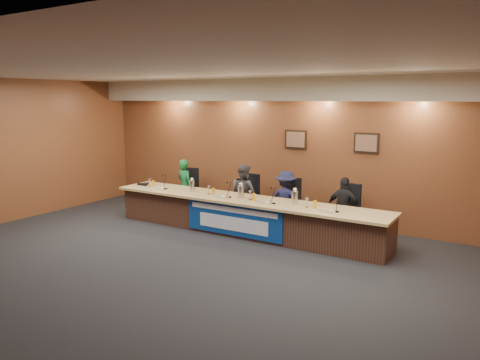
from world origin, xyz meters
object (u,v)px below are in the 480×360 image
(panelist_b, at_px, (244,193))
(carafe_right, at_px, (295,198))
(panelist_c, at_px, (286,200))
(carafe_mid, at_px, (241,192))
(dais_body, at_px, (244,217))
(office_chair_a, at_px, (188,193))
(panelist_d, at_px, (344,208))
(carafe_left, at_px, (192,186))
(panelist_a, at_px, (185,186))
(office_chair_c, at_px, (288,206))
(office_chair_d, at_px, (345,214))
(office_chair_b, at_px, (246,201))
(speakerphone, at_px, (144,184))
(banner, at_px, (233,220))

(panelist_b, distance_m, carafe_right, 1.77)
(panelist_c, bearing_deg, carafe_mid, 46.59)
(dais_body, distance_m, carafe_mid, 0.53)
(dais_body, xyz_separation_m, office_chair_a, (-2.13, 0.83, 0.13))
(panelist_b, relative_size, panelist_d, 1.08)
(carafe_left, xyz_separation_m, carafe_right, (2.44, 0.05, 0.01))
(office_chair_a, bearing_deg, dais_body, -39.12)
(panelist_d, distance_m, carafe_right, 1.06)
(panelist_a, distance_m, panelist_c, 2.71)
(panelist_b, height_order, office_chair_c, panelist_b)
(office_chair_d, bearing_deg, office_chair_c, -173.20)
(office_chair_d, bearing_deg, panelist_a, -171.77)
(office_chair_b, height_order, office_chair_d, same)
(office_chair_c, relative_size, carafe_mid, 1.92)
(dais_body, relative_size, office_chair_c, 12.50)
(office_chair_b, height_order, speakerphone, speakerphone)
(banner, relative_size, carafe_right, 8.43)
(panelist_d, distance_m, speakerphone, 4.66)
(office_chair_b, distance_m, office_chair_d, 2.32)
(office_chair_d, bearing_deg, carafe_left, -157.75)
(panelist_d, xyz_separation_m, carafe_mid, (-1.92, -0.75, 0.26))
(panelist_a, distance_m, office_chair_d, 4.00)
(panelist_b, bearing_deg, office_chair_a, 14.63)
(panelist_a, relative_size, office_chair_c, 2.75)
(carafe_left, bearing_deg, speakerphone, 179.79)
(dais_body, distance_m, banner, 0.42)
(office_chair_d, xyz_separation_m, carafe_left, (-3.17, -0.88, 0.39))
(panelist_b, bearing_deg, speakerphone, 36.77)
(office_chair_a, height_order, speakerphone, speakerphone)
(banner, relative_size, carafe_left, 8.82)
(speakerphone, bearing_deg, office_chair_c, 14.69)
(banner, distance_m, office_chair_a, 2.47)
(dais_body, bearing_deg, office_chair_a, 158.58)
(banner, height_order, speakerphone, speakerphone)
(panelist_c, bearing_deg, speakerphone, 10.10)
(panelist_a, height_order, speakerphone, panelist_a)
(panelist_b, xyz_separation_m, office_chair_a, (-1.67, 0.10, -0.19))
(office_chair_d, height_order, carafe_left, carafe_left)
(panelist_d, bearing_deg, dais_body, 24.39)
(carafe_mid, bearing_deg, office_chair_a, 157.57)
(panelist_c, height_order, office_chair_d, panelist_c)
(carafe_mid, bearing_deg, carafe_right, 1.24)
(panelist_b, xyz_separation_m, carafe_left, (-0.84, -0.78, 0.21))
(panelist_a, xyz_separation_m, office_chair_c, (2.71, 0.10, -0.18))
(dais_body, distance_m, office_chair_b, 0.96)
(dais_body, xyz_separation_m, panelist_b, (-0.46, 0.73, 0.32))
(banner, relative_size, carafe_mid, 8.78)
(panelist_c, xyz_separation_m, carafe_mid, (-0.64, -0.75, 0.24))
(office_chair_c, bearing_deg, office_chair_b, 177.00)
(dais_body, height_order, office_chair_c, dais_body)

